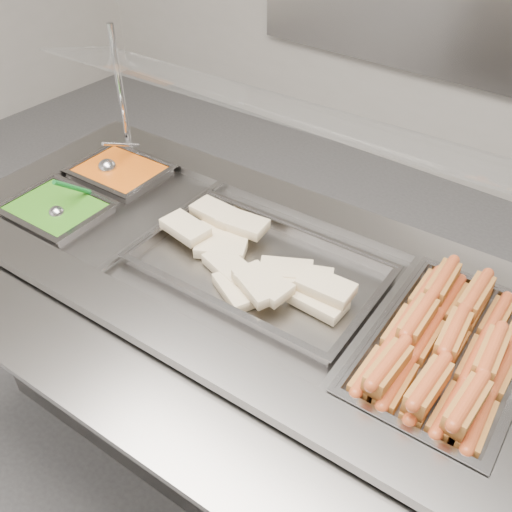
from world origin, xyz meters
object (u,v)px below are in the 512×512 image
Objects in this scene: steam_counter at (244,357)px; pan_wraps at (259,270)px; sneeze_guard at (286,113)px; pan_hotdogs at (446,359)px; ladle at (109,167)px; serving_spoon at (60,209)px.

pan_wraps is at bearing 3.39° from steam_counter.
sneeze_guard is 0.71m from pan_hotdogs.
ladle is at bearing 172.59° from steam_counter.
serving_spoon is (-0.54, -0.37, -0.33)m from sneeze_guard.
serving_spoon reaches higher than steam_counter.
steam_counter is 1.16× the size of sneeze_guard.
serving_spoon is (-1.13, -0.20, 0.05)m from pan_hotdogs.
sneeze_guard is 2.37× the size of pan_wraps.
pan_hotdogs is 0.52m from pan_wraps.
sneeze_guard is 2.92× the size of pan_hotdogs.
pan_wraps is at bearing -6.56° from ladle.
steam_counter is at bearing 17.08° from serving_spoon.
pan_hotdogs is at bearing 3.39° from pan_wraps.
sneeze_guard is 0.73m from serving_spoon.
steam_counter is at bearing -176.61° from pan_hotdogs.
pan_hotdogs and pan_wraps have the same top height.
pan_wraps is 4.02× the size of serving_spoon.
sneeze_guard is 0.42m from pan_wraps.
pan_wraps is at bearing -176.61° from pan_hotdogs.
pan_hotdogs is (0.59, -0.17, -0.37)m from sneeze_guard.
sneeze_guard is at bearing 93.39° from steam_counter.
steam_counter is 2.74× the size of pan_wraps.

